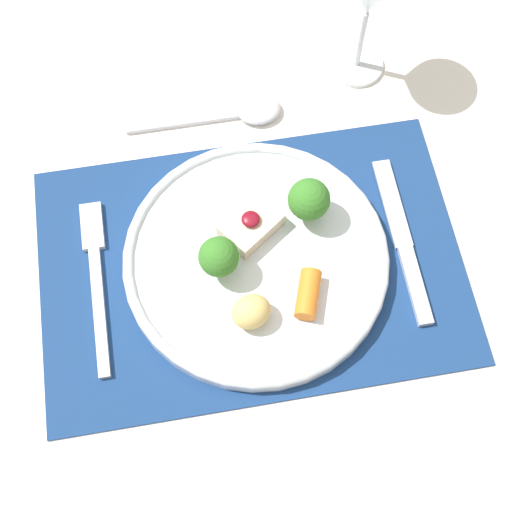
{
  "coord_description": "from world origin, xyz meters",
  "views": [
    {
      "loc": [
        -0.05,
        -0.3,
        1.48
      ],
      "look_at": [
        0.01,
        -0.0,
        0.78
      ],
      "focal_mm": 50.0,
      "sensor_mm": 36.0,
      "label": 1
    }
  ],
  "objects_px": {
    "fork": "(96,273)",
    "spoon": "(243,112)",
    "knife": "(405,250)",
    "dinner_plate": "(257,257)"
  },
  "relations": [
    {
      "from": "spoon",
      "to": "dinner_plate",
      "type": "bearing_deg",
      "value": -98.34
    },
    {
      "from": "dinner_plate",
      "to": "fork",
      "type": "relative_size",
      "value": 1.42
    },
    {
      "from": "knife",
      "to": "fork",
      "type": "bearing_deg",
      "value": 173.01
    },
    {
      "from": "fork",
      "to": "knife",
      "type": "height_order",
      "value": "knife"
    },
    {
      "from": "fork",
      "to": "dinner_plate",
      "type": "bearing_deg",
      "value": -2.95
    },
    {
      "from": "spoon",
      "to": "knife",
      "type": "bearing_deg",
      "value": -58.77
    },
    {
      "from": "fork",
      "to": "spoon",
      "type": "xyz_separation_m",
      "value": [
        0.19,
        0.18,
        0.0
      ]
    },
    {
      "from": "dinner_plate",
      "to": "knife",
      "type": "bearing_deg",
      "value": -4.85
    },
    {
      "from": "fork",
      "to": "spoon",
      "type": "distance_m",
      "value": 0.26
    },
    {
      "from": "dinner_plate",
      "to": "fork",
      "type": "bearing_deg",
      "value": 174.77
    }
  ]
}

